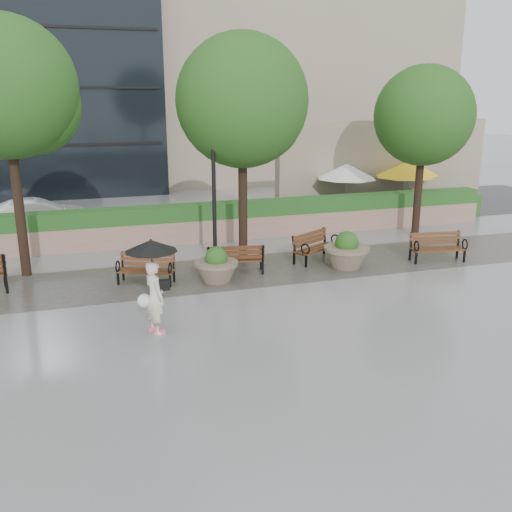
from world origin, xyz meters
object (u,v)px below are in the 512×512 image
object	(u,v)px
bench_2	(235,265)
planter_right	(346,254)
bench_4	(437,253)
pedestrian	(153,277)
bench_1	(146,275)
planter_left	(216,268)
car_right	(38,216)
lamppost	(214,209)
bench_3	(315,252)

from	to	relation	value
bench_2	planter_right	bearing A→B (deg)	-177.48
bench_4	pedestrian	bearing A→B (deg)	-153.24
bench_1	planter_left	world-z (taller)	planter_left
bench_2	bench_4	distance (m)	6.46
bench_2	pedestrian	size ratio (longest dim) A/B	0.83
bench_1	pedestrian	size ratio (longest dim) A/B	0.79
car_right	bench_4	bearing A→B (deg)	-130.24
bench_4	car_right	size ratio (longest dim) A/B	0.46
lamppost	car_right	distance (m)	8.64
bench_1	bench_3	bearing A→B (deg)	31.28
bench_3	pedestrian	bearing A→B (deg)	-173.87
bench_2	planter_right	world-z (taller)	planter_right
bench_2	lamppost	distance (m)	1.75
bench_4	car_right	world-z (taller)	car_right
planter_left	pedestrian	world-z (taller)	pedestrian
bench_2	lamppost	bearing A→B (deg)	-39.58
bench_1	planter_right	xyz separation A→B (m)	(5.99, -0.32, 0.20)
pedestrian	bench_2	bearing A→B (deg)	-57.90
planter_left	car_right	bearing A→B (deg)	122.71
bench_1	car_right	world-z (taller)	car_right
bench_3	planter_left	world-z (taller)	planter_left
planter_right	lamppost	size ratio (longest dim) A/B	0.33
planter_left	car_right	xyz separation A→B (m)	(-5.05, 7.87, 0.23)
pedestrian	planter_right	bearing A→B (deg)	-82.93
car_right	pedestrian	bearing A→B (deg)	-171.97
bench_4	car_right	bearing A→B (deg)	156.16
car_right	pedestrian	distance (m)	11.30
bench_1	bench_2	bearing A→B (deg)	27.85
bench_2	pedestrian	xyz separation A→B (m)	(-2.86, -3.61, 1.02)
lamppost	bench_4	bearing A→B (deg)	-10.62
bench_1	bench_2	distance (m)	2.63
bench_2	planter_left	xyz separation A→B (m)	(-0.71, -0.59, 0.13)
bench_2	pedestrian	distance (m)	4.72
planter_right	pedestrian	xyz separation A→B (m)	(-6.22, -3.12, 0.83)
bench_3	pedestrian	size ratio (longest dim) A/B	0.84
bench_4	planter_right	bearing A→B (deg)	-174.88
bench_4	planter_left	distance (m)	7.14
bench_2	bench_3	world-z (taller)	bench_3
bench_1	bench_4	distance (m)	9.07
planter_left	bench_1	bearing A→B (deg)	167.89
bench_2	planter_left	world-z (taller)	planter_left
pedestrian	bench_4	bearing A→B (deg)	-92.29
bench_4	lamppost	world-z (taller)	lamppost
bench_3	pedestrian	xyz separation A→B (m)	(-5.63, -4.13, 1.02)
planter_right	lamppost	world-z (taller)	lamppost
bench_1	car_right	size ratio (longest dim) A/B	0.43
bench_1	planter_right	bearing A→B (deg)	21.00
planter_left	bench_4	bearing A→B (deg)	-1.12
bench_3	lamppost	distance (m)	3.61
bench_1	bench_3	distance (m)	5.45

